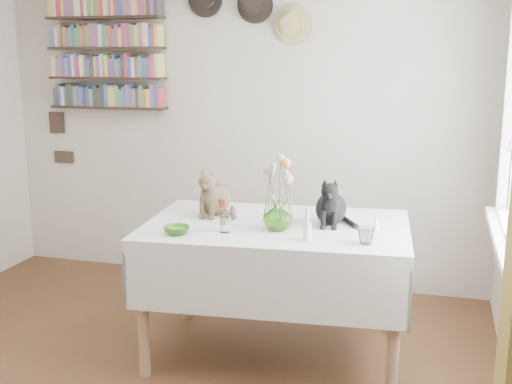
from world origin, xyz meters
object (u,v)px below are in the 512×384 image
(tabby_cat, at_px, (215,190))
(flower_vase, at_px, (278,215))
(dining_table, at_px, (276,257))
(bookshelf_unit, at_px, (106,53))
(black_cat, at_px, (331,200))

(tabby_cat, height_order, flower_vase, tabby_cat)
(dining_table, distance_m, flower_vase, 0.32)
(dining_table, distance_m, bookshelf_unit, 2.44)
(black_cat, bearing_deg, dining_table, -168.20)
(black_cat, distance_m, flower_vase, 0.35)
(flower_vase, bearing_deg, black_cat, 37.68)
(black_cat, bearing_deg, tabby_cat, 173.40)
(dining_table, height_order, black_cat, black_cat)
(dining_table, xyz_separation_m, black_cat, (0.31, 0.09, 0.36))
(dining_table, relative_size, black_cat, 5.49)
(tabby_cat, bearing_deg, flower_vase, -22.26)
(bookshelf_unit, bearing_deg, tabby_cat, -39.49)
(flower_vase, bearing_deg, dining_table, 106.55)
(dining_table, xyz_separation_m, flower_vase, (0.04, -0.12, 0.29))
(black_cat, bearing_deg, bookshelf_unit, 147.52)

